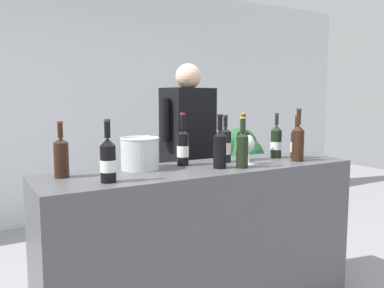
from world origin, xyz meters
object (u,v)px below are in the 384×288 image
object	(u,v)px
wine_bottle_2	(183,147)
person_server	(188,173)
wine_bottle_4	(61,156)
ice_bucket	(140,153)
wine_bottle_8	(242,148)
wine_bottle_0	(276,142)
potted_shrub	(236,161)
wine_bottle_3	(220,148)
wine_glass	(249,145)
wine_bottle_9	(225,145)
wine_bottle_6	(296,143)
wine_bottle_7	(243,143)
wine_bottle_5	(108,160)
wine_bottle_1	(298,141)

from	to	relation	value
wine_bottle_2	person_server	size ratio (longest dim) A/B	0.20
wine_bottle_4	ice_bucket	xyz separation A→B (m)	(0.46, 0.01, -0.02)
wine_bottle_8	person_server	bearing A→B (deg)	84.67
wine_bottle_0	potted_shrub	size ratio (longest dim) A/B	0.29
wine_bottle_3	ice_bucket	bearing A→B (deg)	154.79
person_server	wine_bottle_8	bearing A→B (deg)	-95.33
wine_bottle_3	potted_shrub	distance (m)	1.74
wine_bottle_2	wine_glass	distance (m)	0.43
wine_bottle_9	wine_bottle_6	bearing A→B (deg)	-13.30
wine_bottle_2	wine_bottle_7	distance (m)	0.47
person_server	wine_bottle_5	bearing A→B (deg)	-139.20
wine_bottle_3	wine_bottle_4	distance (m)	0.92
wine_bottle_1	wine_bottle_5	world-z (taller)	wine_bottle_1
wine_bottle_0	wine_bottle_3	world-z (taller)	wine_bottle_3
wine_bottle_7	ice_bucket	xyz separation A→B (m)	(-0.76, 0.03, -0.02)
wine_bottle_5	wine_bottle_9	size ratio (longest dim) A/B	1.01
wine_bottle_5	wine_bottle_8	bearing A→B (deg)	-0.54
wine_bottle_6	wine_bottle_8	bearing A→B (deg)	-169.08
wine_bottle_8	wine_glass	distance (m)	0.13
wine_bottle_2	wine_bottle_3	distance (m)	0.25
wine_bottle_2	person_server	bearing A→B (deg)	57.30
wine_bottle_9	ice_bucket	xyz separation A→B (m)	(-0.60, 0.03, -0.02)
wine_bottle_2	wine_bottle_6	bearing A→B (deg)	-10.26
ice_bucket	wine_bottle_6	bearing A→B (deg)	-8.05
wine_bottle_0	wine_bottle_9	bearing A→B (deg)	176.31
wine_bottle_2	wine_bottle_8	distance (m)	0.38
wine_bottle_5	wine_bottle_8	world-z (taller)	wine_bottle_5
wine_bottle_4	wine_bottle_8	size ratio (longest dim) A/B	0.97
wine_bottle_7	wine_glass	size ratio (longest dim) A/B	1.71
wine_glass	potted_shrub	world-z (taller)	wine_glass
wine_bottle_5	ice_bucket	xyz separation A→B (m)	(0.28, 0.26, -0.02)
wine_bottle_2	wine_bottle_6	xyz separation A→B (m)	(0.84, -0.15, -0.01)
wine_bottle_0	ice_bucket	bearing A→B (deg)	176.53
potted_shrub	ice_bucket	bearing A→B (deg)	-144.31
wine_bottle_6	potted_shrub	bearing A→B (deg)	72.12
wine_bottle_3	wine_bottle_5	xyz separation A→B (m)	(-0.72, -0.05, -0.01)
wine_bottle_3	wine_bottle_5	bearing A→B (deg)	-175.72
wine_bottle_8	wine_bottle_9	xyz separation A→B (m)	(0.04, 0.23, -0.01)
wine_bottle_9	wine_glass	world-z (taller)	wine_bottle_9
wine_bottle_5	wine_bottle_2	bearing A→B (deg)	23.78
wine_bottle_7	wine_bottle_8	xyz separation A→B (m)	(-0.19, -0.24, 0.00)
wine_bottle_7	wine_bottle_2	bearing A→B (deg)	177.48
potted_shrub	wine_bottle_7	bearing A→B (deg)	-124.59
wine_bottle_3	wine_bottle_9	world-z (taller)	wine_bottle_3
wine_bottle_9	potted_shrub	bearing A→B (deg)	50.56
wine_bottle_2	wine_bottle_3	world-z (taller)	wine_bottle_2
wine_bottle_2	wine_bottle_6	world-z (taller)	wine_bottle_2
wine_bottle_2	wine_bottle_5	size ratio (longest dim) A/B	1.04
wine_bottle_1	wine_bottle_7	xyz separation A→B (m)	(-0.30, 0.22, -0.01)
wine_bottle_9	person_server	distance (m)	0.64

